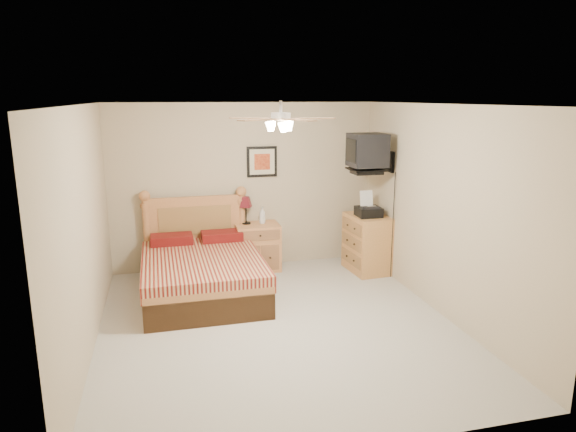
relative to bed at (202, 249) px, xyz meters
name	(u,v)px	position (x,y,z in m)	size (l,w,h in m)	color
floor	(278,325)	(0.76, -1.12, -0.64)	(4.50, 4.50, 0.00)	#A5A195
ceiling	(276,104)	(0.76, -1.12, 1.86)	(4.00, 4.50, 0.04)	white
wall_back	(245,186)	(0.76, 1.13, 0.61)	(4.00, 0.04, 2.50)	tan
wall_front	(349,295)	(0.76, -3.37, 0.61)	(4.00, 0.04, 2.50)	tan
wall_left	(85,231)	(-1.24, -1.12, 0.61)	(0.04, 4.50, 2.50)	tan
wall_right	(440,211)	(2.76, -1.12, 0.61)	(0.04, 4.50, 2.50)	tan
bed	(202,249)	(0.00, 0.00, 0.00)	(1.51, 1.98, 1.28)	#AA6E40
nightstand	(258,247)	(0.90, 0.88, -0.29)	(0.65, 0.49, 0.71)	#BF794D
table_lamp	(246,210)	(0.75, 0.96, 0.27)	(0.22, 0.22, 0.42)	#561018
lotion_bottle	(262,215)	(0.99, 0.92, 0.19)	(0.10, 0.10, 0.25)	silver
framed_picture	(262,162)	(1.03, 1.11, 0.98)	(0.46, 0.04, 0.46)	black
dresser	(367,243)	(2.49, 0.42, -0.21)	(0.51, 0.73, 0.86)	#A37939
fax_machine	(369,204)	(2.47, 0.36, 0.40)	(0.34, 0.37, 0.37)	black
magazine_lower	(359,211)	(2.44, 0.65, 0.23)	(0.18, 0.24, 0.02)	beige
magazine_upper	(359,210)	(2.45, 0.66, 0.25)	(0.18, 0.25, 0.02)	gray
wall_tv	(377,153)	(2.51, 0.22, 1.17)	(0.56, 0.46, 0.58)	black
ceiling_fan	(281,119)	(0.76, -1.32, 1.72)	(1.14, 1.14, 0.28)	white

